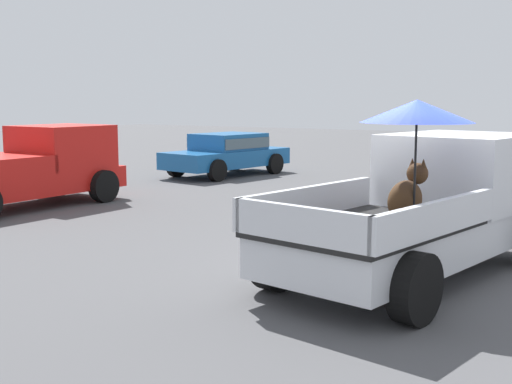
# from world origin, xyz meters

# --- Properties ---
(ground_plane) EXTENTS (80.00, 80.00, 0.00)m
(ground_plane) POSITION_xyz_m (0.00, 0.00, 0.00)
(ground_plane) COLOR #4C4C4F
(pickup_truck_main) EXTENTS (5.30, 2.97, 2.41)m
(pickup_truck_main) POSITION_xyz_m (0.44, -0.10, 0.99)
(pickup_truck_main) COLOR black
(pickup_truck_main) RESTS_ON ground
(pickup_truck_far) EXTENTS (4.87, 2.31, 1.80)m
(pickup_truck_far) POSITION_xyz_m (1.32, 9.37, 0.87)
(pickup_truck_far) COLOR black
(pickup_truck_far) RESTS_ON ground
(parked_sedan_far) EXTENTS (4.52, 2.48, 1.33)m
(parked_sedan_far) POSITION_xyz_m (8.83, 9.01, 0.74)
(parked_sedan_far) COLOR black
(parked_sedan_far) RESTS_ON ground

